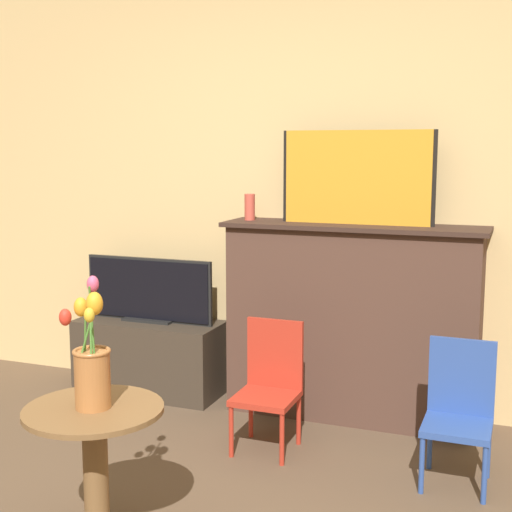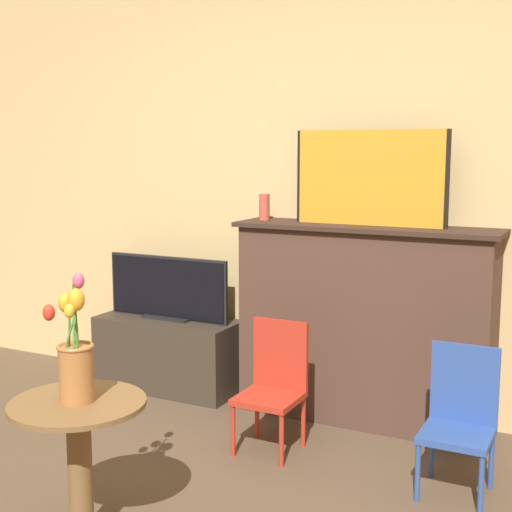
# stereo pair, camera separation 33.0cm
# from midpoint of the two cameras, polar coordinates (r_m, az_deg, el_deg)

# --- Properties ---
(wall_back) EXTENTS (8.00, 0.06, 2.70)m
(wall_back) POSITION_cam_midpoint_polar(r_m,az_deg,el_deg) (4.16, 8.66, 6.26)
(wall_back) COLOR tan
(wall_back) RESTS_ON ground
(fireplace_mantel) EXTENTS (1.45, 0.37, 1.10)m
(fireplace_mantel) POSITION_cam_midpoint_polar(r_m,az_deg,el_deg) (4.01, 10.98, -5.24)
(fireplace_mantel) COLOR #4C3328
(fireplace_mantel) RESTS_ON ground
(painting) EXTENTS (0.84, 0.03, 0.51)m
(painting) POSITION_cam_midpoint_polar(r_m,az_deg,el_deg) (3.90, 11.51, 6.14)
(painting) COLOR black
(painting) RESTS_ON fireplace_mantel
(mantel_candle) EXTENTS (0.06, 0.06, 0.15)m
(mantel_candle) POSITION_cam_midpoint_polar(r_m,az_deg,el_deg) (4.12, 2.98, 3.93)
(mantel_candle) COLOR #CC4C3D
(mantel_candle) RESTS_ON fireplace_mantel
(tv_stand) EXTENTS (0.91, 0.38, 0.45)m
(tv_stand) POSITION_cam_midpoint_polar(r_m,az_deg,el_deg) (4.56, -4.97, -7.82)
(tv_stand) COLOR #382D23
(tv_stand) RESTS_ON ground
(tv_monitor) EXTENTS (0.85, 0.12, 0.39)m
(tv_monitor) POSITION_cam_midpoint_polar(r_m,az_deg,el_deg) (4.46, -5.00, -2.66)
(tv_monitor) COLOR black
(tv_monitor) RESTS_ON tv_stand
(chair_red) EXTENTS (0.30, 0.30, 0.65)m
(chair_red) POSITION_cam_midpoint_polar(r_m,az_deg,el_deg) (3.66, 4.07, -10.02)
(chair_red) COLOR #B22D1E
(chair_red) RESTS_ON ground
(chair_blue) EXTENTS (0.30, 0.30, 0.65)m
(chair_blue) POSITION_cam_midpoint_polar(r_m,az_deg,el_deg) (3.39, 18.78, -12.02)
(chair_blue) COLOR #2D4C99
(chair_blue) RESTS_ON ground
(side_table) EXTENTS (0.51, 0.51, 0.57)m
(side_table) POSITION_cam_midpoint_polar(r_m,az_deg,el_deg) (2.84, -10.64, -15.27)
(side_table) COLOR brown
(side_table) RESTS_ON ground
(vase_tulips) EXTENTS (0.15, 0.18, 0.48)m
(vase_tulips) POSITION_cam_midpoint_polar(r_m,az_deg,el_deg) (2.71, -10.90, -8.19)
(vase_tulips) COLOR #AD6B38
(vase_tulips) RESTS_ON side_table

